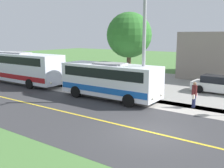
{
  "coord_description": "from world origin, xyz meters",
  "views": [
    {
      "loc": [
        11.21,
        5.64,
        4.83
      ],
      "look_at": [
        -3.5,
        -4.74,
        1.4
      ],
      "focal_mm": 41.59,
      "sensor_mm": 36.0,
      "label": 1
    }
  ],
  "objects": [
    {
      "name": "ground_plane",
      "position": [
        0.0,
        0.0,
        0.0
      ],
      "size": [
        120.0,
        120.0,
        0.0
      ],
      "primitive_type": "plane",
      "color": "#477238"
    },
    {
      "name": "road_surface",
      "position": [
        0.0,
        0.0,
        0.0
      ],
      "size": [
        8.0,
        100.0,
        0.01
      ],
      "primitive_type": "cube",
      "color": "#333335",
      "rests_on": "ground"
    },
    {
      "name": "sidewalk",
      "position": [
        -5.2,
        0.0,
        0.0
      ],
      "size": [
        2.4,
        100.0,
        0.01
      ],
      "primitive_type": "cube",
      "color": "#9E9991",
      "rests_on": "ground"
    },
    {
      "name": "road_centre_line",
      "position": [
        0.0,
        0.0,
        0.01
      ],
      "size": [
        0.16,
        100.0,
        0.0
      ],
      "primitive_type": "cube",
      "color": "gold",
      "rests_on": "ground"
    },
    {
      "name": "shuttle_bus_front",
      "position": [
        -4.52,
        -5.64,
        1.53
      ],
      "size": [
        2.69,
        7.92,
        2.76
      ],
      "color": "white",
      "rests_on": "ground"
    },
    {
      "name": "transit_bus_rear",
      "position": [
        -4.5,
        -17.37,
        1.72
      ],
      "size": [
        2.65,
        11.81,
        3.13
      ],
      "color": "silver",
      "rests_on": "ground"
    },
    {
      "name": "pedestrian_with_bags",
      "position": [
        -5.77,
        0.39,
        0.94
      ],
      "size": [
        0.72,
        0.34,
        1.75
      ],
      "color": "#1E2347",
      "rests_on": "ground"
    },
    {
      "name": "pedestrian_waiting",
      "position": [
        -5.09,
        -2.3,
        0.99
      ],
      "size": [
        0.72,
        0.34,
        1.82
      ],
      "color": "#335972",
      "rests_on": "ground"
    },
    {
      "name": "street_light_pole",
      "position": [
        -4.87,
        -3.06,
        4.28
      ],
      "size": [
        1.97,
        0.24,
        7.74
      ],
      "color": "#9E9EA3",
      "rests_on": "ground"
    },
    {
      "name": "parked_car_near",
      "position": [
        -11.36,
        0.68,
        0.69
      ],
      "size": [
        2.16,
        4.47,
        1.45
      ],
      "color": "white",
      "rests_on": "ground"
    },
    {
      "name": "tree_curbside",
      "position": [
        -7.4,
        -5.77,
        4.78
      ],
      "size": [
        3.74,
        3.74,
        6.67
      ],
      "color": "brown",
      "rests_on": "ground"
    }
  ]
}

